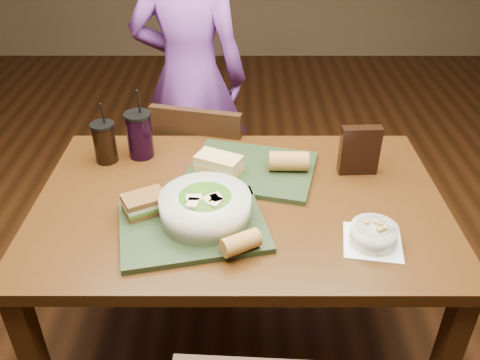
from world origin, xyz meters
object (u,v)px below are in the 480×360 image
at_px(cup_berry, 140,135).
at_px(sandwich_far, 219,164).
at_px(sandwich_near, 145,204).
at_px(baguette_far, 289,161).
at_px(tray_near, 193,226).
at_px(baguette_near, 241,243).
at_px(soup_bowl, 374,234).
at_px(salad_bowl, 205,206).
at_px(dining_table, 240,221).
at_px(chair_far, 200,180).
at_px(diner, 190,79).
at_px(cup_cola, 105,142).
at_px(chip_bag, 359,150).
at_px(tray_far, 252,169).

bearing_deg(cup_berry, sandwich_far, -25.78).
distance_m(sandwich_near, baguette_far, 0.51).
relative_size(tray_near, baguette_near, 3.93).
relative_size(tray_near, soup_bowl, 2.27).
height_order(salad_bowl, sandwich_near, salad_bowl).
xyz_separation_m(sandwich_far, baguette_near, (0.07, -0.41, -0.00)).
height_order(soup_bowl, sandwich_far, sandwich_far).
bearing_deg(tray_near, dining_table, 48.02).
relative_size(baguette_far, cup_berry, 0.51).
bearing_deg(baguette_far, tray_near, -135.30).
relative_size(chair_far, salad_bowl, 3.17).
bearing_deg(soup_bowl, tray_near, 172.78).
relative_size(tray_near, sandwich_near, 2.83).
height_order(diner, baguette_near, diner).
height_order(cup_cola, cup_berry, cup_berry).
xyz_separation_m(diner, cup_cola, (-0.23, -0.75, 0.06)).
bearing_deg(dining_table, salad_bowl, -128.64).
distance_m(tray_near, soup_bowl, 0.52).
xyz_separation_m(dining_table, cup_cola, (-0.48, 0.24, 0.17)).
height_order(chair_far, diner, diner).
distance_m(diner, sandwich_far, 0.87).
height_order(chair_far, chip_bag, chip_bag).
relative_size(sandwich_near, chip_bag, 0.86).
distance_m(chair_far, soup_bowl, 0.99).
xyz_separation_m(chair_far, sandwich_far, (0.10, -0.40, 0.33)).
distance_m(dining_table, diner, 1.02).
xyz_separation_m(diner, baguette_near, (0.24, -1.26, 0.03)).
distance_m(baguette_far, chip_bag, 0.24).
bearing_deg(soup_bowl, dining_table, 149.75).
relative_size(tray_near, sandwich_far, 2.45).
xyz_separation_m(dining_table, baguette_far, (0.16, 0.15, 0.14)).
bearing_deg(tray_near, sandwich_near, 158.25).
relative_size(dining_table, diner, 0.86).
relative_size(diner, baguette_far, 11.35).
xyz_separation_m(sandwich_near, sandwich_far, (0.21, 0.23, 0.00)).
xyz_separation_m(diner, tray_far, (0.28, -0.83, -0.00)).
distance_m(dining_table, sandwich_near, 0.33).
xyz_separation_m(diner, tray_near, (0.10, -1.14, -0.00)).
bearing_deg(tray_far, chip_bag, -0.43).
relative_size(chair_far, cup_berry, 3.26).
xyz_separation_m(sandwich_near, cup_berry, (-0.07, 0.37, 0.04)).
distance_m(tray_far, chip_bag, 0.37).
xyz_separation_m(diner, sandwich_near, (-0.04, -1.08, 0.04)).
distance_m(diner, tray_near, 1.15).
relative_size(salad_bowl, soup_bowl, 1.45).
relative_size(diner, salad_bowl, 5.66).
xyz_separation_m(baguette_near, cup_berry, (-0.36, 0.54, 0.04)).
bearing_deg(salad_bowl, baguette_near, -54.54).
bearing_deg(chair_far, baguette_near, -77.72).
bearing_deg(chip_bag, soup_bowl, -96.65).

